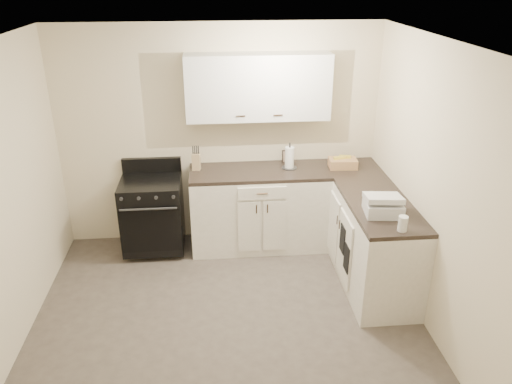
{
  "coord_description": "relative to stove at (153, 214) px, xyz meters",
  "views": [
    {
      "loc": [
        -0.08,
        -3.64,
        3.01
      ],
      "look_at": [
        0.33,
        0.85,
        0.97
      ],
      "focal_mm": 35.0,
      "sensor_mm": 36.0,
      "label": 1
    }
  ],
  "objects": [
    {
      "name": "ceiling",
      "position": [
        0.78,
        -1.48,
        2.04
      ],
      "size": [
        3.6,
        3.6,
        0.0
      ],
      "primitive_type": "plane",
      "color": "white",
      "rests_on": "wall_back"
    },
    {
      "name": "glass_jar",
      "position": [
        2.3,
        -1.48,
        0.55
      ],
      "size": [
        0.09,
        0.09,
        0.14
      ],
      "primitive_type": "cylinder",
      "rotation": [
        0.0,
        0.0,
        0.15
      ],
      "color": "silver",
      "rests_on": "countertop_right"
    },
    {
      "name": "upper_cabinets",
      "position": [
        1.21,
        0.18,
        1.38
      ],
      "size": [
        1.55,
        0.3,
        0.7
      ],
      "primitive_type": "cube",
      "color": "silver",
      "rests_on": "wall_back"
    },
    {
      "name": "wall_right",
      "position": [
        2.58,
        -1.48,
        0.79
      ],
      "size": [
        0.0,
        3.6,
        3.6
      ],
      "primitive_type": "plane",
      "rotation": [
        1.57,
        0.0,
        -1.57
      ],
      "color": "beige",
      "rests_on": "ground"
    },
    {
      "name": "wicker_basket",
      "position": [
        2.16,
        0.03,
        0.53
      ],
      "size": [
        0.32,
        0.22,
        0.1
      ],
      "primitive_type": "cube",
      "rotation": [
        0.0,
        0.0,
        -0.06
      ],
      "color": "tan",
      "rests_on": "countertop_right"
    },
    {
      "name": "stove",
      "position": [
        0.0,
        0.0,
        0.0
      ],
      "size": [
        0.67,
        0.57,
        0.81
      ],
      "primitive_type": "cube",
      "color": "black",
      "rests_on": "floor"
    },
    {
      "name": "base_cabinets_back",
      "position": [
        1.21,
        0.02,
        -0.01
      ],
      "size": [
        1.55,
        0.6,
        0.9
      ],
      "primitive_type": "cube",
      "color": "white",
      "rests_on": "floor"
    },
    {
      "name": "paper_towel",
      "position": [
        1.55,
        0.07,
        0.6
      ],
      "size": [
        0.13,
        0.13,
        0.25
      ],
      "primitive_type": "cylinder",
      "rotation": [
        0.0,
        0.0,
        0.27
      ],
      "color": "white",
      "rests_on": "countertop_back"
    },
    {
      "name": "oven_mitt_near",
      "position": [
        1.96,
        -1.06,
        -0.03
      ],
      "size": [
        0.02,
        0.16,
        0.28
      ],
      "primitive_type": "cube",
      "color": "black",
      "rests_on": "base_cabinets_right"
    },
    {
      "name": "countertop_grill",
      "position": [
        2.24,
        -1.14,
        0.54
      ],
      "size": [
        0.36,
        0.34,
        0.12
      ],
      "primitive_type": "cube",
      "rotation": [
        0.0,
        0.0,
        -0.11
      ],
      "color": "silver",
      "rests_on": "countertop_right"
    },
    {
      "name": "picture_frame",
      "position": [
        1.56,
        0.26,
        0.55
      ],
      "size": [
        0.12,
        0.05,
        0.15
      ],
      "primitive_type": "cube",
      "rotation": [
        -0.14,
        0.0,
        0.13
      ],
      "color": "black",
      "rests_on": "countertop_back"
    },
    {
      "name": "countertop_right",
      "position": [
        2.28,
        -0.63,
        0.46
      ],
      "size": [
        0.6,
        1.9,
        0.04
      ],
      "primitive_type": "cube",
      "color": "black",
      "rests_on": "base_cabinets_right"
    },
    {
      "name": "wall_front",
      "position": [
        0.78,
        -3.28,
        0.79
      ],
      "size": [
        3.6,
        0.0,
        3.6
      ],
      "primitive_type": "plane",
      "rotation": [
        -1.57,
        0.0,
        0.0
      ],
      "color": "beige",
      "rests_on": "ground"
    },
    {
      "name": "floor",
      "position": [
        0.78,
        -1.48,
        -0.46
      ],
      "size": [
        3.6,
        3.6,
        0.0
      ],
      "primitive_type": "plane",
      "color": "#473F38",
      "rests_on": "ground"
    },
    {
      "name": "oven_mitt_far",
      "position": [
        1.96,
        -0.88,
        0.08
      ],
      "size": [
        0.02,
        0.16,
        0.28
      ],
      "primitive_type": "cube",
      "color": "black",
      "rests_on": "base_cabinets_right"
    },
    {
      "name": "base_cabinets_right",
      "position": [
        2.28,
        -0.63,
        -0.01
      ],
      "size": [
        0.6,
        1.9,
        0.9
      ],
      "primitive_type": "cube",
      "color": "white",
      "rests_on": "floor"
    },
    {
      "name": "countertop_back",
      "position": [
        1.21,
        0.02,
        0.46
      ],
      "size": [
        1.55,
        0.6,
        0.04
      ],
      "primitive_type": "cube",
      "color": "black",
      "rests_on": "base_cabinets_back"
    },
    {
      "name": "wall_back",
      "position": [
        0.78,
        0.32,
        0.79
      ],
      "size": [
        3.6,
        0.0,
        3.6
      ],
      "primitive_type": "plane",
      "rotation": [
        1.57,
        0.0,
        0.0
      ],
      "color": "beige",
      "rests_on": "ground"
    },
    {
      "name": "knife_block",
      "position": [
        0.51,
        0.11,
        0.57
      ],
      "size": [
        0.1,
        0.09,
        0.19
      ],
      "primitive_type": "cube",
      "rotation": [
        0.0,
        0.0,
        -0.17
      ],
      "color": "tan",
      "rests_on": "countertop_back"
    }
  ]
}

